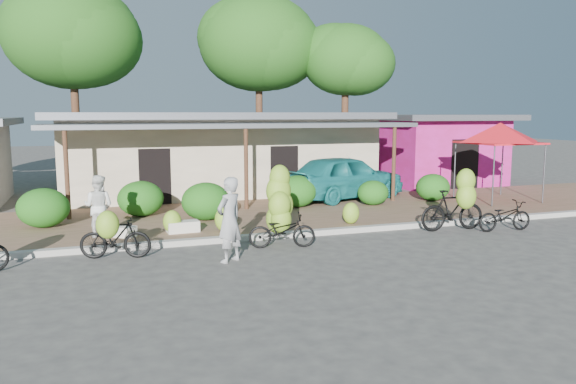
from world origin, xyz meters
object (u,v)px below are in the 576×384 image
object	(u,v)px
bike_right	(455,206)
teal_van	(344,177)
sack_far	(121,231)
tree_far_center	(67,33)
tree_center_right	(255,42)
vendor	(229,220)
tree_near_right	(341,58)
bike_center	(281,214)
red_canopy	(500,133)
bike_left	(114,236)
sack_near	(183,227)
bystander	(98,206)
bike_far_right	(505,216)

from	to	relation	value
bike_right	teal_van	bearing A→B (deg)	11.06
sack_far	tree_far_center	bearing A→B (deg)	96.43
bike_right	teal_van	world-z (taller)	bike_right
tree_far_center	tree_center_right	world-z (taller)	tree_center_right
vendor	teal_van	xyz separation A→B (m)	(6.03, 6.92, -0.01)
tree_near_right	sack_far	world-z (taller)	tree_near_right
tree_far_center	bike_center	world-z (taller)	tree_far_center
red_canopy	bike_right	size ratio (longest dim) A/B	1.76
red_canopy	bike_left	bearing A→B (deg)	-164.63
sack_near	bike_right	bearing A→B (deg)	-14.27
red_canopy	sack_far	bearing A→B (deg)	-172.13
bike_center	bystander	size ratio (longest dim) A/B	1.25
bike_center	vendor	bearing A→B (deg)	138.17
tree_center_right	sack_near	bearing A→B (deg)	-113.53
tree_center_right	bike_far_right	size ratio (longest dim) A/B	5.54
tree_far_center	vendor	distance (m)	17.50
bike_right	tree_center_right	bearing A→B (deg)	9.20
teal_van	red_canopy	bearing A→B (deg)	-129.27
tree_far_center	bike_right	bearing A→B (deg)	-55.00
red_canopy	sack_near	distance (m)	12.25
red_canopy	bike_left	size ratio (longest dim) A/B	2.08
sack_far	bystander	distance (m)	0.87
tree_far_center	sack_far	xyz separation A→B (m)	(1.47, -13.08, -6.67)
teal_van	tree_far_center	bearing A→B (deg)	29.32
tree_near_right	bystander	xyz separation A→B (m)	(-12.06, -11.45, -5.16)
bike_far_right	teal_van	xyz separation A→B (m)	(-2.11, 6.25, 0.52)
bike_left	sack_far	world-z (taller)	bike_left
sack_far	bike_right	bearing A→B (deg)	-11.71
tree_near_right	sack_far	xyz separation A→B (m)	(-11.53, -11.58, -5.83)
tree_near_right	bike_right	size ratio (longest dim) A/B	3.93
teal_van	bike_left	bearing A→B (deg)	107.19
bike_left	vendor	size ratio (longest dim) A/B	0.87
tree_center_right	tree_near_right	bearing A→B (deg)	-26.57
red_canopy	teal_van	xyz separation A→B (m)	(-5.26, 2.10, -1.65)
bike_right	sack_near	distance (m)	7.62
bike_center	bike_right	xyz separation A→B (m)	(5.18, -0.04, -0.08)
tree_center_right	sack_far	size ratio (longest dim) A/B	12.44
bike_far_right	teal_van	world-z (taller)	teal_van
tree_near_right	sack_near	bearing A→B (deg)	-130.59
tree_center_right	bike_left	xyz separation A→B (m)	(-7.76, -15.49, -6.42)
red_canopy	bike_far_right	world-z (taller)	red_canopy
tree_far_center	teal_van	world-z (taller)	tree_far_center
bike_center	teal_van	size ratio (longest dim) A/B	0.41
vendor	bike_far_right	bearing A→B (deg)	149.95
vendor	tree_center_right	bearing A→B (deg)	-142.54
tree_center_right	tree_far_center	bearing A→B (deg)	-176.82
tree_far_center	bystander	size ratio (longest dim) A/B	5.68
bike_center	bystander	world-z (taller)	bike_center
vendor	bike_right	bearing A→B (deg)	154.45
tree_center_right	vendor	size ratio (longest dim) A/B	4.83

